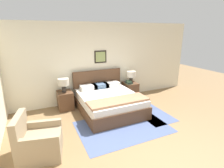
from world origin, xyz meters
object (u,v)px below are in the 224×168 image
Objects in this scene: armchair at (38,142)px; table_lamp_by_door at (131,75)px; bed at (109,101)px; nightstand_near_window at (65,100)px; table_lamp_near_window at (63,83)px; nightstand_by_door at (130,90)px.

table_lamp_by_door is (3.19, 1.94, 0.55)m from armchair.
nightstand_near_window is (-1.16, 0.70, -0.02)m from bed.
nightstand_near_window is (0.87, 1.95, -0.02)m from armchair.
table_lamp_by_door reaches higher than armchair.
table_lamp_by_door is (2.34, 0.00, 0.00)m from table_lamp_near_window.
armchair is at bearing -148.21° from bed.
nightstand_by_door is 2.39m from table_lamp_near_window.
table_lamp_near_window is at bearing -135.78° from nightstand_near_window.
table_lamp_by_door is (1.17, 0.68, 0.55)m from bed.
nightstand_by_door is (1.16, 0.70, -0.02)m from bed.
armchair is 2.16× the size of table_lamp_by_door.
bed reaches higher than nightstand_by_door.
bed is 4.65× the size of table_lamp_near_window.
bed is 2.38m from armchair.
bed is 1.46m from table_lamp_near_window.
bed is 1.35m from nightstand_near_window.
table_lamp_near_window reaches higher than nightstand_by_door.
table_lamp_by_door is at bearing -0.28° from nightstand_near_window.
table_lamp_by_door is (0.01, -0.01, 0.57)m from nightstand_by_door.
nightstand_by_door is 1.32× the size of table_lamp_near_window.
nightstand_by_door is 0.57m from table_lamp_by_door.
table_lamp_by_door is at bearing 0.00° from table_lamp_near_window.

